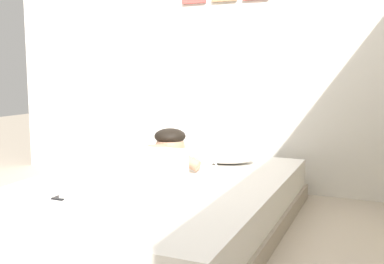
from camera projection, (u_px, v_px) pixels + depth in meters
name	position (u px, v px, depth m)	size (l,w,h in m)	color
ground_plane	(117.00, 258.00, 2.23)	(11.99, 11.99, 0.00)	tan
back_wall	(226.00, 29.00, 3.52)	(3.99, 0.12, 2.50)	silver
bed	(156.00, 204.00, 2.64)	(1.45, 1.98, 0.29)	gray
pillow	(220.00, 155.00, 3.12)	(0.52, 0.32, 0.11)	white
person_lying	(142.00, 165.00, 2.54)	(0.43, 0.92, 0.27)	silver
coffee_cup	(206.00, 165.00, 2.86)	(0.12, 0.09, 0.07)	white
cell_phone	(66.00, 196.00, 2.27)	(0.07, 0.14, 0.01)	black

